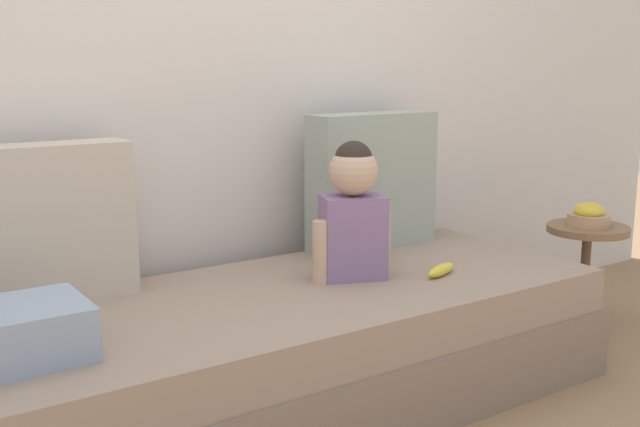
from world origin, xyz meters
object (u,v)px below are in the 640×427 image
(fruit_bowl, at_px, (589,216))
(side_table, at_px, (586,252))
(throw_pillow_left, at_px, (51,224))
(folded_blanket, at_px, (6,336))
(toddler, at_px, (353,210))
(couch, at_px, (283,353))
(banana, at_px, (441,270))
(throw_pillow_right, at_px, (372,181))

(fruit_bowl, bearing_deg, side_table, 0.00)
(throw_pillow_left, xyz_separation_m, folded_blanket, (-0.24, -0.45, -0.18))
(toddler, bearing_deg, couch, -176.63)
(toddler, bearing_deg, folded_blanket, -173.85)
(couch, distance_m, fruit_bowl, 1.51)
(banana, xyz_separation_m, folded_blanket, (-1.46, 0.03, 0.05))
(side_table, bearing_deg, fruit_bowl, 180.00)
(throw_pillow_left, bearing_deg, side_table, -11.69)
(throw_pillow_right, height_order, folded_blanket, throw_pillow_right)
(couch, distance_m, banana, 0.64)
(throw_pillow_right, distance_m, toddler, 0.47)
(throw_pillow_right, relative_size, fruit_bowl, 3.09)
(toddler, height_order, folded_blanket, toddler)
(throw_pillow_left, distance_m, folded_blanket, 0.54)
(folded_blanket, height_order, side_table, folded_blanket)
(couch, relative_size, throw_pillow_left, 4.61)
(folded_blanket, bearing_deg, throw_pillow_left, 61.56)
(couch, relative_size, folded_blanket, 5.82)
(throw_pillow_left, relative_size, folded_blanket, 1.26)
(fruit_bowl, bearing_deg, throw_pillow_left, 168.31)
(toddler, relative_size, folded_blanket, 1.21)
(throw_pillow_right, relative_size, toddler, 1.14)
(couch, bearing_deg, side_table, -3.76)
(fruit_bowl, bearing_deg, couch, 176.24)
(toddler, height_order, fruit_bowl, toddler)
(throw_pillow_left, xyz_separation_m, side_table, (2.11, -0.44, -0.30))
(banana, bearing_deg, folded_blanket, 178.69)
(throw_pillow_left, xyz_separation_m, toddler, (0.94, -0.32, -0.01))
(throw_pillow_left, bearing_deg, couch, -27.96)
(folded_blanket, distance_m, fruit_bowl, 2.35)
(couch, xyz_separation_m, throw_pillow_left, (-0.64, 0.34, 0.46))
(toddler, xyz_separation_m, banana, (0.27, -0.16, -0.22))
(throw_pillow_right, bearing_deg, fruit_bowl, -27.76)
(banana, distance_m, folded_blanket, 1.46)
(throw_pillow_left, bearing_deg, throw_pillow_right, 0.00)
(throw_pillow_left, relative_size, fruit_bowl, 2.82)
(throw_pillow_left, distance_m, fruit_bowl, 2.16)
(banana, distance_m, side_table, 0.90)
(throw_pillow_right, bearing_deg, couch, -152.04)
(toddler, bearing_deg, throw_pillow_right, 43.71)
(fruit_bowl, bearing_deg, banana, -177.00)
(throw_pillow_right, height_order, banana, throw_pillow_right)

